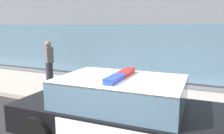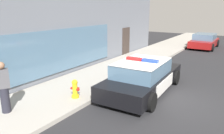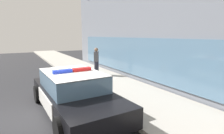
# 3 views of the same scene
# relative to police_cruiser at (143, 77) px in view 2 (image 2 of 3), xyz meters

# --- Properties ---
(ground) EXTENTS (48.00, 48.00, 0.00)m
(ground) POSITION_rel_police_cruiser_xyz_m (-0.28, -1.28, -0.68)
(ground) COLOR #262628
(sidewalk) EXTENTS (48.00, 3.09, 0.15)m
(sidewalk) POSITION_rel_police_cruiser_xyz_m (-0.28, 2.65, -0.61)
(sidewalk) COLOR #A39E93
(sidewalk) RESTS_ON ground
(police_cruiser) EXTENTS (4.97, 2.32, 1.49)m
(police_cruiser) POSITION_rel_police_cruiser_xyz_m (0.00, 0.00, 0.00)
(police_cruiser) COLOR black
(police_cruiser) RESTS_ON ground
(fire_hydrant) EXTENTS (0.34, 0.39, 0.73)m
(fire_hydrant) POSITION_rel_police_cruiser_xyz_m (-2.30, 1.75, -0.18)
(fire_hydrant) COLOR gold
(fire_hydrant) RESTS_ON sidewalk
(car_down_street) EXTENTS (4.23, 2.10, 1.29)m
(car_down_street) POSITION_rel_police_cruiser_xyz_m (12.81, -0.11, -0.05)
(car_down_street) COLOR maroon
(car_down_street) RESTS_ON ground
(pedestrian_on_sidewalk) EXTENTS (0.48, 0.43, 1.71)m
(pedestrian_on_sidewalk) POSITION_rel_police_cruiser_xyz_m (-4.45, 2.85, 0.33)
(pedestrian_on_sidewalk) COLOR #23232D
(pedestrian_on_sidewalk) RESTS_ON sidewalk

